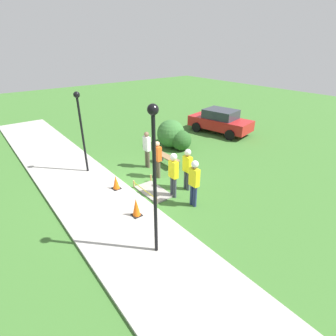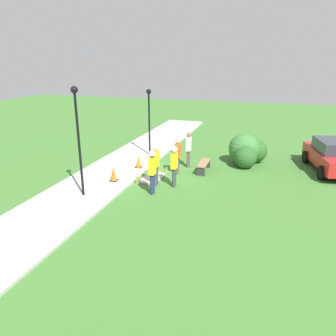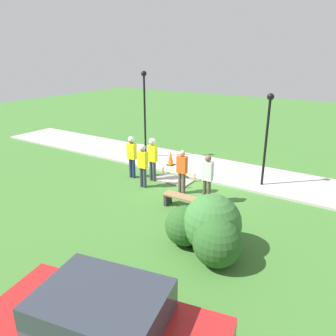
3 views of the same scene
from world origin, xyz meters
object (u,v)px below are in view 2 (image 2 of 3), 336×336
worker_assistant (152,168)px  lamppost_far (149,112)px  traffic_cone_near_patch (138,162)px  traffic_cone_far_patch (113,173)px  park_bench (204,165)px  lamppost_near (78,127)px  parked_car_red (333,156)px  worker_trainee (174,163)px  worker_supervisor (156,160)px  bystander_in_gray_shirt (189,147)px  bystander_in_orange_shirt (178,154)px

worker_assistant → lamppost_far: (-5.27, -2.13, 1.42)m
traffic_cone_near_patch → lamppost_far: size_ratio=0.16×
traffic_cone_far_patch → park_bench: bearing=128.2°
lamppost_near → traffic_cone_far_patch: bearing=166.3°
lamppost_near → parked_car_red: bearing=123.3°
park_bench → lamppost_far: size_ratio=0.41×
traffic_cone_far_patch → worker_assistant: worker_assistant is taller
traffic_cone_far_patch → lamppost_near: 3.15m
worker_trainee → traffic_cone_near_patch: bearing=-125.5°
worker_trainee → lamppost_near: lamppost_near is taller
worker_trainee → park_bench: bearing=161.0°
traffic_cone_near_patch → traffic_cone_far_patch: (2.19, -0.34, 0.05)m
worker_assistant → worker_supervisor: bearing=-168.6°
traffic_cone_far_patch → worker_trainee: (-0.42, 2.81, 0.68)m
traffic_cone_near_patch → bystander_in_gray_shirt: size_ratio=0.33×
traffic_cone_near_patch → lamppost_near: bearing=-11.1°
bystander_in_gray_shirt → lamppost_near: size_ratio=0.42×
lamppost_near → worker_supervisor: bearing=132.0°
parked_car_red → traffic_cone_far_patch: bearing=-75.0°
traffic_cone_near_patch → park_bench: traffic_cone_near_patch is taller
bystander_in_orange_shirt → parked_car_red: 7.93m
worker_assistant → bystander_in_gray_shirt: size_ratio=1.02×
park_bench → bystander_in_orange_shirt: size_ratio=0.86×
bystander_in_gray_shirt → parked_car_red: bearing=102.4°
worker_trainee → lamppost_near: size_ratio=0.42×
worker_assistant → parked_car_red: worker_assistant is taller
worker_trainee → bystander_in_orange_shirt: 1.72m
traffic_cone_far_patch → bystander_in_gray_shirt: 4.35m
parked_car_red → lamppost_near: bearing=-68.2°
park_bench → lamppost_far: 4.59m
traffic_cone_far_patch → parked_car_red: parked_car_red is taller
lamppost_far → bystander_in_gray_shirt: bearing=64.7°
worker_supervisor → worker_assistant: size_ratio=1.01×
worker_supervisor → bystander_in_gray_shirt: 3.11m
lamppost_near → parked_car_red: 12.56m
park_bench → bystander_in_gray_shirt: bystander_in_gray_shirt is taller
lamppost_far → lamppost_near: bearing=-4.5°
bystander_in_gray_shirt → park_bench: bearing=63.5°
traffic_cone_near_patch → bystander_in_orange_shirt: bearing=87.7°
park_bench → worker_supervisor: (2.55, -1.68, 0.84)m
park_bench → lamppost_far: lamppost_far is taller
park_bench → lamppost_near: size_ratio=0.35×
traffic_cone_far_patch → parked_car_red: (-4.91, 9.90, 0.38)m
bystander_in_orange_shirt → lamppost_near: lamppost_near is taller
bystander_in_orange_shirt → lamppost_far: 3.82m
worker_supervisor → lamppost_far: size_ratio=0.51×
worker_supervisor → worker_trainee: (-0.10, 0.83, -0.05)m
park_bench → parked_car_red: size_ratio=0.34×
park_bench → bystander_in_gray_shirt: bearing=-116.5°
traffic_cone_near_patch → bystander_in_orange_shirt: size_ratio=0.34×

